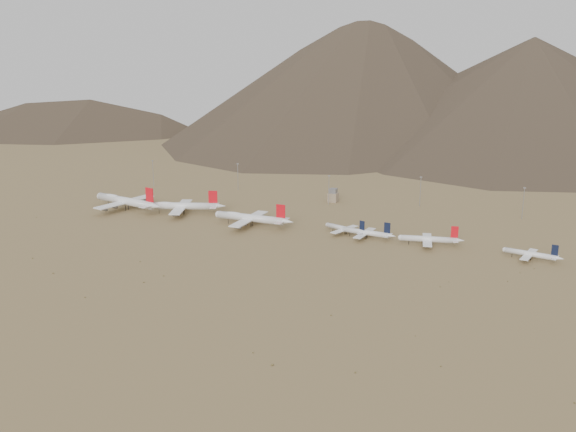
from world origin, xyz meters
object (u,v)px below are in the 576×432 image
at_px(widebody_centre, 183,206).
at_px(control_tower, 333,196).
at_px(narrowbody_a, 346,229).
at_px(narrowbody_b, 367,233).
at_px(widebody_west, 126,201).
at_px(widebody_east, 251,218).

height_order(widebody_centre, control_tower, widebody_centre).
bearing_deg(narrowbody_a, widebody_centre, -163.00).
relative_size(narrowbody_b, control_tower, 3.48).
distance_m(widebody_west, widebody_east, 118.64).
xyz_separation_m(widebody_centre, narrowbody_b, (158.21, -7.66, -2.31)).
xyz_separation_m(widebody_east, narrowbody_a, (73.44, 8.09, -2.57)).
height_order(widebody_west, widebody_east, widebody_west).
bearing_deg(narrowbody_b, narrowbody_a, 171.53).
bearing_deg(widebody_east, widebody_centre, 169.93).
distance_m(widebody_centre, control_tower, 132.67).
xyz_separation_m(narrowbody_a, narrowbody_b, (16.85, -4.13, 0.33)).
distance_m(narrowbody_a, control_tower, 101.99).
relative_size(widebody_centre, narrowbody_b, 1.51).
bearing_deg(widebody_west, control_tower, 43.89).
bearing_deg(control_tower, widebody_west, -147.05).
height_order(widebody_centre, narrowbody_b, widebody_centre).
bearing_deg(narrowbody_a, widebody_east, -155.29).
distance_m(widebody_centre, widebody_east, 68.90).
height_order(widebody_east, narrowbody_a, widebody_east).
distance_m(widebody_east, narrowbody_a, 73.93).
distance_m(widebody_centre, narrowbody_b, 158.41).
bearing_deg(widebody_west, widebody_centre, 19.52).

